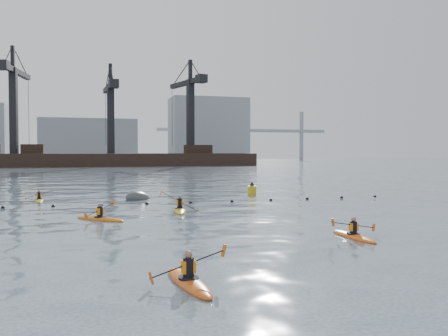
{
  "coord_description": "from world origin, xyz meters",
  "views": [
    {
      "loc": [
        -5.93,
        -9.76,
        3.59
      ],
      "look_at": [
        0.4,
        11.93,
        2.8
      ],
      "focal_mm": 38.0,
      "sensor_mm": 36.0,
      "label": 1
    }
  ],
  "objects_px": {
    "kayaker_0": "(189,281)",
    "kayaker_3": "(180,210)",
    "kayaker_5": "(39,200)",
    "kayaker_2": "(100,218)",
    "mooring_buoy": "(138,199)",
    "kayaker_4": "(353,235)",
    "nav_buoy": "(252,190)"
  },
  "relations": [
    {
      "from": "mooring_buoy",
      "to": "kayaker_2",
      "type": "bearing_deg",
      "value": -106.5
    },
    {
      "from": "kayaker_4",
      "to": "kayaker_5",
      "type": "distance_m",
      "value": 23.67
    },
    {
      "from": "kayaker_4",
      "to": "nav_buoy",
      "type": "height_order",
      "value": "nav_buoy"
    },
    {
      "from": "mooring_buoy",
      "to": "nav_buoy",
      "type": "bearing_deg",
      "value": 5.48
    },
    {
      "from": "kayaker_0",
      "to": "mooring_buoy",
      "type": "height_order",
      "value": "kayaker_0"
    },
    {
      "from": "kayaker_4",
      "to": "kayaker_5",
      "type": "height_order",
      "value": "kayaker_5"
    },
    {
      "from": "kayaker_3",
      "to": "nav_buoy",
      "type": "relative_size",
      "value": 2.76
    },
    {
      "from": "kayaker_3",
      "to": "kayaker_5",
      "type": "xyz_separation_m",
      "value": [
        -8.66,
        8.51,
        -0.02
      ]
    },
    {
      "from": "kayaker_4",
      "to": "nav_buoy",
      "type": "distance_m",
      "value": 19.65
    },
    {
      "from": "kayaker_4",
      "to": "nav_buoy",
      "type": "xyz_separation_m",
      "value": [
        2.48,
        19.49,
        0.29
      ]
    },
    {
      "from": "kayaker_2",
      "to": "kayaker_5",
      "type": "xyz_separation_m",
      "value": [
        -3.95,
        10.94,
        -0.01
      ]
    },
    {
      "from": "nav_buoy",
      "to": "kayaker_2",
      "type": "bearing_deg",
      "value": -137.81
    },
    {
      "from": "kayaker_3",
      "to": "nav_buoy",
      "type": "height_order",
      "value": "kayaker_3"
    },
    {
      "from": "kayaker_3",
      "to": "mooring_buoy",
      "type": "distance_m",
      "value": 8.15
    },
    {
      "from": "kayaker_2",
      "to": "mooring_buoy",
      "type": "distance_m",
      "value": 10.86
    },
    {
      "from": "kayaker_0",
      "to": "kayaker_3",
      "type": "bearing_deg",
      "value": 73.38
    },
    {
      "from": "kayaker_4",
      "to": "kayaker_2",
      "type": "bearing_deg",
      "value": -40.86
    },
    {
      "from": "kayaker_2",
      "to": "nav_buoy",
      "type": "height_order",
      "value": "nav_buoy"
    },
    {
      "from": "kayaker_3",
      "to": "mooring_buoy",
      "type": "xyz_separation_m",
      "value": [
        -1.62,
        7.98,
        -0.11
      ]
    },
    {
      "from": "mooring_buoy",
      "to": "kayaker_0",
      "type": "bearing_deg",
      "value": -92.75
    },
    {
      "from": "kayaker_3",
      "to": "kayaker_4",
      "type": "relative_size",
      "value": 1.14
    },
    {
      "from": "kayaker_3",
      "to": "nav_buoy",
      "type": "bearing_deg",
      "value": 57.68
    },
    {
      "from": "kayaker_0",
      "to": "kayaker_3",
      "type": "relative_size",
      "value": 0.94
    },
    {
      "from": "kayaker_2",
      "to": "kayaker_3",
      "type": "relative_size",
      "value": 0.77
    },
    {
      "from": "nav_buoy",
      "to": "mooring_buoy",
      "type": "bearing_deg",
      "value": -174.52
    },
    {
      "from": "kayaker_0",
      "to": "kayaker_2",
      "type": "distance_m",
      "value": 13.19
    },
    {
      "from": "kayaker_5",
      "to": "nav_buoy",
      "type": "distance_m",
      "value": 16.44
    },
    {
      "from": "kayaker_3",
      "to": "kayaker_4",
      "type": "distance_m",
      "value": 11.85
    },
    {
      "from": "kayaker_4",
      "to": "kayaker_0",
      "type": "bearing_deg",
      "value": 29.6
    },
    {
      "from": "kayaker_4",
      "to": "kayaker_3",
      "type": "bearing_deg",
      "value": -65.07
    },
    {
      "from": "kayaker_5",
      "to": "kayaker_3",
      "type": "bearing_deg",
      "value": -49.91
    },
    {
      "from": "kayaker_2",
      "to": "kayaker_4",
      "type": "relative_size",
      "value": 0.88
    }
  ]
}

